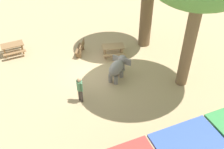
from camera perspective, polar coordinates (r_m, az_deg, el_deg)
ground_plane at (r=16.60m, az=-3.52°, el=0.63°), size 60.00×60.00×0.00m
elephant at (r=15.59m, az=1.25°, el=1.68°), size 1.77×1.70×1.29m
person_handler at (r=14.00m, az=-7.17°, el=-2.99°), size 0.32×0.48×1.62m
wooden_bench at (r=18.16m, az=-7.01°, el=5.85°), size 1.04×1.41×0.88m
picnic_table_near at (r=19.26m, az=-21.26°, el=5.78°), size 1.57×1.56×0.78m
picnic_table_far at (r=17.79m, az=0.26°, el=5.85°), size 1.84×1.83×0.78m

